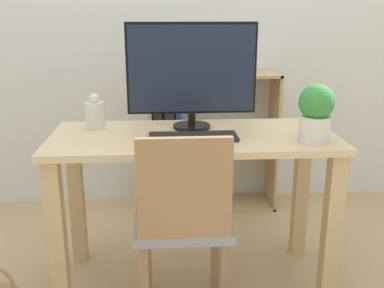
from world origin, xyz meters
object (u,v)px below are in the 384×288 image
Objects in this scene: monitor at (191,72)px; chair at (183,219)px; vase at (95,114)px; potted_plant at (316,112)px; bookshelf at (190,145)px; keyboard at (193,137)px.

chair is (-0.06, -0.41, -0.55)m from monitor.
chair is (0.40, -0.43, -0.35)m from vase.
potted_plant reaches higher than bookshelf.
keyboard is at bearing 79.37° from chair.
potted_plant is at bearing -16.94° from vase.
bookshelf reaches higher than keyboard.
keyboard is 1.01m from bookshelf.
chair is at bearing -94.78° from bookshelf.
monitor is 0.60m from potted_plant.
keyboard is 0.43× the size of bookshelf.
monitor reaches higher than keyboard.
vase is (-0.45, 0.21, 0.06)m from keyboard.
vase is 0.97m from bookshelf.
monitor is 3.56× the size of vase.
vase is at bearing 136.68° from chair.
bookshelf is at bearing 114.44° from potted_plant.
keyboard is at bearing -24.53° from vase.
potted_plant is (0.97, -0.29, 0.06)m from vase.
monitor is at bearing -1.89° from vase.
chair is 0.94× the size of bookshelf.
potted_plant is at bearing -65.56° from bookshelf.
potted_plant is 0.29× the size of chair.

